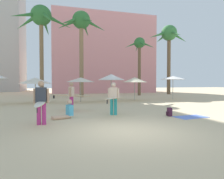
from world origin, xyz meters
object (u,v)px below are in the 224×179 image
palm_tree_far_left (169,38)px  cafe_umbrella_6 (111,77)px  person_far_left (41,101)px  cafe_umbrella_3 (81,80)px  person_near_left (66,112)px  person_mid_right (114,97)px  cafe_umbrella_2 (135,80)px  palm_tree_right (41,21)px  backpack (169,112)px  beach_towel (191,117)px  palm_tree_left (81,27)px  cafe_umbrella_4 (35,81)px  cafe_umbrella_1 (173,78)px  palm_tree_center (140,50)px  person_mid_left (71,95)px

palm_tree_far_left → cafe_umbrella_6: 16.05m
person_far_left → cafe_umbrella_3: bearing=-10.4°
person_near_left → person_mid_right: (2.43, 0.24, 0.62)m
cafe_umbrella_2 → cafe_umbrella_6: size_ratio=0.99×
person_near_left → person_far_left: bearing=31.9°
cafe_umbrella_6 → cafe_umbrella_2: bearing=17.9°
palm_tree_right → backpack: (7.01, -15.66, -8.55)m
palm_tree_far_left → beach_towel: bearing=-118.4°
palm_tree_left → person_far_left: bearing=-102.6°
palm_tree_far_left → person_far_left: bearing=-132.4°
cafe_umbrella_3 → beach_towel: 10.35m
cafe_umbrella_6 → person_near_left: (-4.31, -7.67, -1.89)m
cafe_umbrella_3 → cafe_umbrella_4: bearing=179.0°
palm_tree_far_left → cafe_umbrella_1: 11.58m
palm_tree_left → cafe_umbrella_2: size_ratio=4.17×
cafe_umbrella_3 → palm_tree_far_left: bearing=32.8°
cafe_umbrella_1 → beach_towel: 11.25m
palm_tree_right → cafe_umbrella_3: (3.64, -6.95, -6.81)m
palm_tree_far_left → person_near_left: bearing=-132.8°
beach_towel → person_mid_right: person_mid_right is taller
cafe_umbrella_2 → cafe_umbrella_3: 5.29m
cafe_umbrella_4 → backpack: cafe_umbrella_4 is taller
backpack → beach_towel: bearing=161.0°
palm_tree_left → cafe_umbrella_4: 10.07m
palm_tree_right → cafe_umbrella_2: size_ratio=4.35×
palm_tree_left → cafe_umbrella_4: palm_tree_left is taller
beach_towel → palm_tree_far_left: bearing=61.6°
cafe_umbrella_1 → cafe_umbrella_6: bearing=-173.3°
person_mid_right → cafe_umbrella_3: bearing=32.5°
cafe_umbrella_4 → cafe_umbrella_6: size_ratio=1.08×
cafe_umbrella_4 → person_near_left: cafe_umbrella_4 is taller
palm_tree_right → palm_tree_left: bearing=-7.7°
cafe_umbrella_4 → palm_tree_right: bearing=89.4°
palm_tree_right → backpack: 19.17m
beach_towel → cafe_umbrella_4: bearing=130.5°
cafe_umbrella_2 → person_mid_right: (-4.47, -8.26, -1.05)m
palm_tree_far_left → beach_towel: size_ratio=6.46×
palm_tree_center → cafe_umbrella_3: size_ratio=3.07×
palm_tree_left → person_mid_right: 15.86m
cafe_umbrella_6 → beach_towel: (1.56, -8.96, -2.18)m
cafe_umbrella_4 → cafe_umbrella_6: (6.38, -0.35, 0.34)m
palm_tree_far_left → beach_towel: (-9.91, -18.34, -8.35)m
cafe_umbrella_2 → cafe_umbrella_6: 2.72m
cafe_umbrella_2 → cafe_umbrella_3: cafe_umbrella_2 is taller
palm_tree_left → palm_tree_right: size_ratio=0.96×
palm_tree_center → person_near_left: 19.58m
beach_towel → person_near_left: size_ratio=1.53×
palm_tree_left → person_mid_left: size_ratio=3.87×
cafe_umbrella_2 → palm_tree_far_left: bearing=43.9°
cafe_umbrella_1 → cafe_umbrella_6: (-6.74, -0.79, -0.02)m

